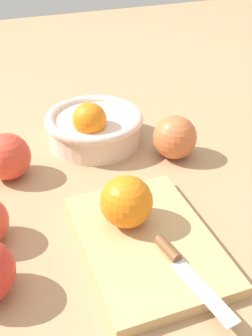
% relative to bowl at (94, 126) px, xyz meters
% --- Properties ---
extents(ground_plane, '(2.40, 2.40, 0.00)m').
position_rel_bowl_xyz_m(ground_plane, '(0.17, -0.07, -0.04)').
color(ground_plane, tan).
extents(bowl, '(0.20, 0.20, 0.10)m').
position_rel_bowl_xyz_m(bowl, '(0.00, 0.00, 0.00)').
color(bowl, beige).
rests_on(bowl, ground_plane).
extents(cutting_board, '(0.26, 0.18, 0.02)m').
position_rel_bowl_xyz_m(cutting_board, '(0.31, -0.02, -0.03)').
color(cutting_board, tan).
rests_on(cutting_board, ground_plane).
extents(orange_on_board, '(0.08, 0.08, 0.08)m').
position_rel_bowl_xyz_m(orange_on_board, '(0.27, -0.04, 0.02)').
color(orange_on_board, orange).
rests_on(orange_on_board, cutting_board).
extents(knife, '(0.16, 0.04, 0.01)m').
position_rel_bowl_xyz_m(knife, '(0.38, -0.00, -0.01)').
color(knife, silver).
rests_on(knife, cutting_board).
extents(apple_front_left, '(0.08, 0.08, 0.08)m').
position_rel_bowl_xyz_m(apple_front_left, '(0.06, -0.18, 0.00)').
color(apple_front_left, '#D6422D').
rests_on(apple_front_left, ground_plane).
extents(apple_back_left, '(0.08, 0.08, 0.08)m').
position_rel_bowl_xyz_m(apple_back_left, '(0.10, 0.13, 0.00)').
color(apple_back_left, '#CC6638').
rests_on(apple_back_left, ground_plane).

